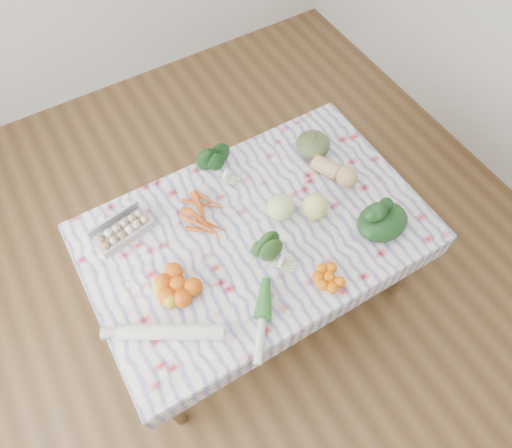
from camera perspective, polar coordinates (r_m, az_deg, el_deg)
name	(u,v)px	position (r m, az deg, el deg)	size (l,w,h in m)	color
ground	(256,291)	(2.93, 0.00, -8.38)	(4.50, 4.50, 0.00)	brown
dining_table	(256,238)	(2.32, 0.00, -1.82)	(1.60, 1.00, 0.75)	brown
tablecloth	(256,231)	(2.25, 0.00, -0.85)	(1.66, 1.06, 0.01)	white
egg_carton	(124,232)	(2.28, -16.17, -0.99)	(0.28, 0.11, 0.08)	#B2B3AD
carrot_bunch	(206,215)	(2.28, -6.22, 1.12)	(0.24, 0.21, 0.04)	#C94E14
kale_bunch	(220,166)	(2.39, -4.56, 7.20)	(0.16, 0.14, 0.14)	#103411
kabocha_squash	(313,144)	(2.51, 7.15, 9.85)	(0.18, 0.18, 0.12)	#48572F
cabbage	(281,207)	(2.24, 3.11, 2.09)	(0.14, 0.14, 0.14)	#C0D785
butternut_squash	(336,170)	(2.42, 9.93, 6.66)	(0.11, 0.24, 0.11)	tan
orange_cluster	(178,284)	(2.09, -9.73, -7.46)	(0.27, 0.27, 0.09)	#E0560A
broccoli	(271,256)	(2.11, 1.91, -4.03)	(0.15, 0.15, 0.11)	#214717
mandarin_cluster	(329,277)	(2.12, 9.14, -6.53)	(0.18, 0.18, 0.05)	orange
grapefruit	(315,206)	(2.26, 7.39, 2.21)	(0.13, 0.13, 0.13)	#E4E06E
spinach_bag	(382,222)	(2.28, 15.51, 0.30)	(0.26, 0.21, 0.12)	black
daikon	(171,332)	(2.03, -10.57, -13.11)	(0.07, 0.07, 0.47)	white
leek	(262,322)	(2.03, 0.76, -12.09)	(0.04, 0.04, 0.37)	silver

